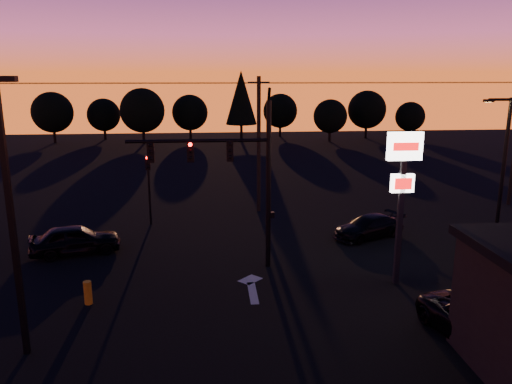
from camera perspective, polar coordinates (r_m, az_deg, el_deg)
ground at (r=20.94m, az=-1.52°, el=-12.66°), size 120.00×120.00×0.00m
lane_arrow at (r=22.47m, az=-0.51°, el=-10.73°), size 1.20×3.10×0.01m
traffic_signal_mast at (r=23.17m, az=-2.48°, el=2.81°), size 6.79×0.52×8.58m
secondary_signal at (r=31.14m, az=-12.17°, el=1.41°), size 0.30×0.31×4.35m
parking_lot_light at (r=17.44m, az=-26.35°, el=-1.07°), size 1.25×0.30×9.14m
pylon_sign at (r=22.26m, az=16.43°, el=1.76°), size 1.50×0.28×6.80m
streetlight at (r=28.96m, az=26.29°, el=2.54°), size 1.55×0.35×8.00m
utility_pole_1 at (r=33.23m, az=0.31°, el=5.49°), size 1.40×0.26×9.00m
power_wires at (r=32.91m, az=0.32°, el=12.36°), size 36.00×1.22×0.07m
bollard at (r=21.84m, az=-18.66°, el=-10.85°), size 0.33×0.33×0.98m
tree_0 at (r=72.03m, az=-22.25°, el=8.42°), size 5.36×5.36×6.74m
tree_1 at (r=73.50m, az=-17.01°, el=8.43°), size 4.54×4.54×5.71m
tree_2 at (r=67.51m, az=-12.87°, el=9.07°), size 5.77×5.78×7.26m
tree_3 at (r=71.02m, az=-7.56°, el=8.99°), size 4.95×4.95×6.22m
tree_4 at (r=67.96m, az=-1.71°, el=10.74°), size 4.18×4.18×9.50m
tree_5 at (r=73.66m, az=2.79°, el=9.25°), size 4.95×4.95×6.22m
tree_6 at (r=68.93m, az=8.48°, el=8.56°), size 4.54×4.54×5.71m
tree_7 at (r=73.37m, az=12.56°, el=9.17°), size 5.36×5.36×6.74m
tree_8 at (r=74.55m, az=17.20°, el=8.23°), size 4.12×4.12×5.19m
car_left at (r=27.70m, az=-19.95°, el=-5.11°), size 4.85×2.95×1.54m
car_right at (r=29.33m, az=12.76°, el=-3.88°), size 4.69×3.40×1.26m
suv_parked at (r=19.57m, az=24.35°, el=-13.70°), size 3.27×5.29×1.37m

